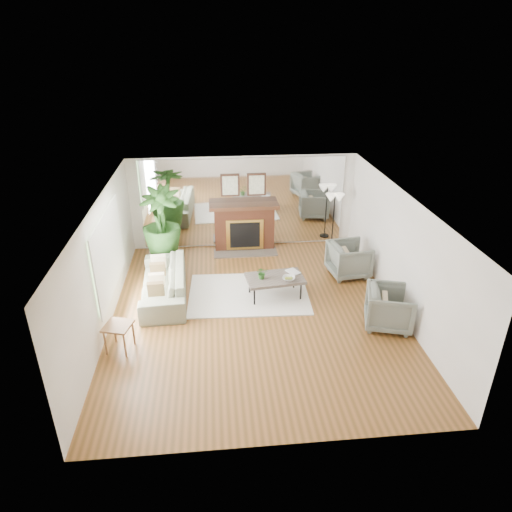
{
  "coord_description": "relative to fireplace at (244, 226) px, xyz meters",
  "views": [
    {
      "loc": [
        -0.8,
        -8.15,
        5.3
      ],
      "look_at": [
        0.06,
        0.6,
        1.04
      ],
      "focal_mm": 32.0,
      "sensor_mm": 36.0,
      "label": 1
    }
  ],
  "objects": [
    {
      "name": "side_table",
      "position": [
        -2.64,
        -4.27,
        -0.21
      ],
      "size": [
        0.59,
        0.59,
        0.54
      ],
      "rotation": [
        0.0,
        0.0,
        -0.27
      ],
      "color": "#8D5F38",
      "rests_on": "ground"
    },
    {
      "name": "area_rug",
      "position": [
        -0.1,
        -2.5,
        -0.65
      ],
      "size": [
        2.75,
        2.02,
        0.03
      ],
      "primitive_type": "cube",
      "rotation": [
        0.0,
        0.0,
        -0.04
      ],
      "color": "silver",
      "rests_on": "ground"
    },
    {
      "name": "fireplace",
      "position": [
        0.0,
        0.0,
        0.0
      ],
      "size": [
        1.85,
        0.83,
        2.05
      ],
      "color": "brown",
      "rests_on": "ground"
    },
    {
      "name": "sofa",
      "position": [
        -1.98,
        -2.39,
        -0.31
      ],
      "size": [
        1.07,
        2.47,
        0.71
      ],
      "primitive_type": "imported",
      "rotation": [
        0.0,
        0.0,
        -1.52
      ],
      "color": "slate",
      "rests_on": "ground"
    },
    {
      "name": "window_panel",
      "position": [
        -2.96,
        -2.86,
        0.69
      ],
      "size": [
        0.04,
        2.4,
        1.5
      ],
      "primitive_type": "cube",
      "color": "#B2E09E",
      "rests_on": "wall_left"
    },
    {
      "name": "wall_back",
      "position": [
        0.0,
        0.23,
        0.59
      ],
      "size": [
        6.0,
        0.02,
        2.5
      ],
      "primitive_type": "cube",
      "color": "white",
      "rests_on": "ground"
    },
    {
      "name": "coffee_table",
      "position": [
        0.48,
        -2.67,
        -0.2
      ],
      "size": [
        1.33,
        0.88,
        0.5
      ],
      "rotation": [
        0.0,
        0.0,
        0.12
      ],
      "color": "#5D5349",
      "rests_on": "ground"
    },
    {
      "name": "wall_left",
      "position": [
        -2.99,
        -3.26,
        0.59
      ],
      "size": [
        0.02,
        7.0,
        2.5
      ],
      "primitive_type": "cube",
      "color": "white",
      "rests_on": "ground"
    },
    {
      "name": "fruit_bowl",
      "position": [
        0.76,
        -2.81,
        -0.12
      ],
      "size": [
        0.34,
        0.34,
        0.07
      ],
      "primitive_type": "imported",
      "rotation": [
        0.0,
        0.0,
        -0.29
      ],
      "color": "#8D5F38",
      "rests_on": "coffee_table"
    },
    {
      "name": "book",
      "position": [
        0.8,
        -2.53,
        -0.15
      ],
      "size": [
        0.35,
        0.38,
        0.02
      ],
      "primitive_type": "imported",
      "rotation": [
        0.0,
        0.0,
        0.45
      ],
      "color": "#8D5F38",
      "rests_on": "coffee_table"
    },
    {
      "name": "tabletop_plant",
      "position": [
        0.19,
        -2.69,
        -0.02
      ],
      "size": [
        0.26,
        0.23,
        0.27
      ],
      "primitive_type": "imported",
      "rotation": [
        0.0,
        0.0,
        0.08
      ],
      "color": "#326826",
      "rests_on": "coffee_table"
    },
    {
      "name": "ground",
      "position": [
        0.0,
        -3.26,
        -0.66
      ],
      "size": [
        7.0,
        7.0,
        0.0
      ],
      "primitive_type": "plane",
      "color": "brown",
      "rests_on": "ground"
    },
    {
      "name": "armchair_front",
      "position": [
        2.6,
        -4.0,
        -0.24
      ],
      "size": [
        1.13,
        1.11,
        0.83
      ],
      "primitive_type": "imported",
      "rotation": [
        0.0,
        0.0,
        1.28
      ],
      "color": "slate",
      "rests_on": "ground"
    },
    {
      "name": "armchair_back",
      "position": [
        2.41,
        -1.8,
        -0.24
      ],
      "size": [
        1.01,
        0.99,
        0.83
      ],
      "primitive_type": "imported",
      "rotation": [
        0.0,
        0.0,
        1.69
      ],
      "color": "slate",
      "rests_on": "ground"
    },
    {
      "name": "potted_ficus",
      "position": [
        -2.11,
        -0.76,
        0.43
      ],
      "size": [
        1.08,
        1.08,
        2.04
      ],
      "color": "black",
      "rests_on": "ground"
    },
    {
      "name": "mirror_panel",
      "position": [
        0.0,
        0.21,
        0.59
      ],
      "size": [
        5.4,
        0.04,
        2.4
      ],
      "primitive_type": "cube",
      "color": "silver",
      "rests_on": "wall_back"
    },
    {
      "name": "wall_right",
      "position": [
        2.99,
        -3.26,
        0.59
      ],
      "size": [
        0.02,
        7.0,
        2.5
      ],
      "primitive_type": "cube",
      "color": "white",
      "rests_on": "ground"
    },
    {
      "name": "floor_lamp",
      "position": [
        2.39,
        -0.22,
        0.67
      ],
      "size": [
        0.51,
        0.28,
        1.55
      ],
      "color": "black",
      "rests_on": "ground"
    }
  ]
}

